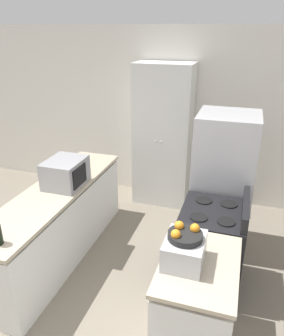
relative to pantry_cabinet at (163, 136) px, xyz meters
name	(u,v)px	position (x,y,z in m)	size (l,w,h in m)	color
wall_back	(172,116)	(0.06, 0.29, 0.24)	(7.00, 0.06, 2.60)	silver
counter_left	(58,224)	(-0.81, -1.72, -0.63)	(0.60, 2.39, 0.88)	silver
counter_right	(196,307)	(0.93, -2.47, -0.63)	(0.60, 0.88, 0.88)	silver
pantry_cabinet	(163,136)	(0.00, 0.00, 0.00)	(0.83, 0.51, 2.12)	silver
stove	(211,247)	(0.95, -1.65, -0.61)	(0.66, 0.73, 1.04)	black
refrigerator	(223,183)	(0.97, -0.90, -0.21)	(0.71, 0.69, 1.69)	#B7B7BC
microwave	(66,173)	(-0.74, -1.58, -0.02)	(0.40, 0.48, 0.31)	#939399
toaster_oven	(184,251)	(0.81, -2.50, -0.07)	(0.31, 0.37, 0.21)	#B2B2B7
fruit_bowl	(185,234)	(0.80, -2.48, 0.07)	(0.26, 0.26, 0.10)	black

